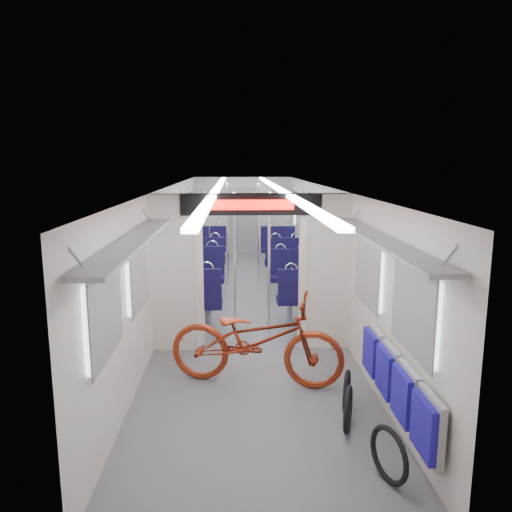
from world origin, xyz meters
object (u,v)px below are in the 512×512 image
at_px(bike_hoop_b, 348,412).
at_px(bike_hoop_a, 389,458).
at_px(stanchion_near_right, 269,265).
at_px(seat_bay_near_left, 197,281).
at_px(seat_bay_far_right, 281,250).
at_px(seat_bay_near_right, 297,281).
at_px(flip_bench, 396,383).
at_px(stanchion_far_left, 228,236).
at_px(bicycle, 256,340).
at_px(stanchion_far_right, 258,237).
at_px(bike_hoop_c, 347,393).
at_px(seat_bay_far_left, 208,249).
at_px(stanchion_near_left, 235,267).

bearing_deg(bike_hoop_b, bike_hoop_a, -78.63).
distance_m(bike_hoop_b, stanchion_near_right, 3.20).
relative_size(seat_bay_near_left, seat_bay_far_right, 1.04).
bearing_deg(seat_bay_near_right, flip_bench, -84.71).
distance_m(flip_bench, stanchion_far_left, 6.57).
xyz_separation_m(bicycle, flip_bench, (1.34, -1.31, 0.01)).
relative_size(flip_bench, bike_hoop_b, 4.32).
bearing_deg(stanchion_far_right, stanchion_far_left, 164.92).
relative_size(bike_hoop_a, stanchion_far_right, 0.22).
xyz_separation_m(bike_hoop_a, stanchion_far_left, (-1.47, 7.02, 0.92)).
bearing_deg(seat_bay_near_left, stanchion_far_left, 73.85).
relative_size(flip_bench, bike_hoop_a, 4.16).
distance_m(flip_bench, bike_hoop_b, 0.58).
relative_size(seat_bay_far_right, stanchion_near_right, 0.96).
distance_m(bicycle, stanchion_far_left, 5.05).
xyz_separation_m(seat_bay_near_left, seat_bay_near_right, (1.87, 0.08, -0.03)).
relative_size(seat_bay_far_right, stanchion_far_right, 0.96).
bearing_deg(flip_bench, bike_hoop_b, 165.44).
xyz_separation_m(bike_hoop_c, seat_bay_far_left, (-1.93, 7.50, 0.34)).
distance_m(bike_hoop_b, seat_bay_near_right, 4.42).
bearing_deg(bike_hoop_c, bike_hoop_a, -86.32).
bearing_deg(seat_bay_near_right, bicycle, -105.94).
distance_m(bike_hoop_a, seat_bay_far_right, 8.55).
height_order(bicycle, seat_bay_near_right, bicycle).
xyz_separation_m(seat_bay_near_right, seat_bay_far_left, (-1.87, 3.54, 0.01)).
xyz_separation_m(flip_bench, seat_bay_near_right, (-0.42, 4.52, -0.04)).
relative_size(seat_bay_near_right, stanchion_far_right, 0.89).
bearing_deg(flip_bench, stanchion_near_right, 108.70).
distance_m(seat_bay_near_right, seat_bay_far_left, 4.00).
distance_m(bike_hoop_c, stanchion_far_left, 5.99).
bearing_deg(seat_bay_near_left, bike_hoop_b, -66.88).
height_order(bike_hoop_b, seat_bay_far_right, seat_bay_far_right).
bearing_deg(stanchion_far_left, seat_bay_far_right, 48.75).
relative_size(bike_hoop_b, stanchion_far_right, 0.22).
bearing_deg(bike_hoop_c, seat_bay_near_right, 90.89).
bearing_deg(bike_hoop_a, stanchion_near_right, 101.49).
distance_m(bike_hoop_b, stanchion_far_right, 6.12).
height_order(bike_hoop_a, stanchion_near_left, stanchion_near_left).
xyz_separation_m(bike_hoop_c, stanchion_near_left, (-1.24, 2.42, 0.94)).
xyz_separation_m(bicycle, stanchion_far_right, (0.25, 4.82, 0.58)).
distance_m(seat_bay_near_left, seat_bay_far_right, 3.87).
height_order(bicycle, stanchion_near_right, stanchion_near_right).
xyz_separation_m(seat_bay_near_left, seat_bay_far_left, (0.00, 3.62, -0.02)).
height_order(bicycle, bike_hoop_b, bicycle).
height_order(seat_bay_near_left, stanchion_far_left, stanchion_far_left).
bearing_deg(seat_bay_near_left, seat_bay_near_right, 2.46).
bearing_deg(flip_bench, seat_bay_near_right, 95.29).
bearing_deg(bike_hoop_c, seat_bay_far_left, 104.44).
relative_size(flip_bench, seat_bay_far_left, 1.00).
bearing_deg(seat_bay_near_left, stanchion_near_right, -46.97).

